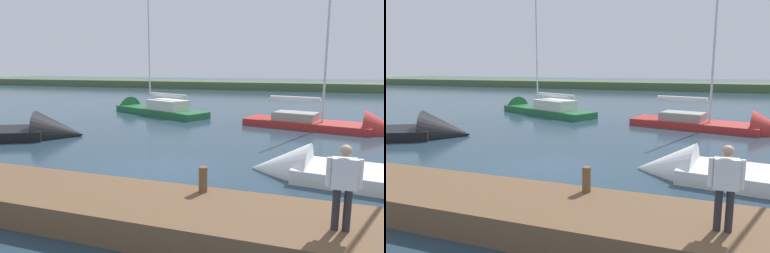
# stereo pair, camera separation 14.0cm
# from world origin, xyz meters

# --- Properties ---
(ground_plane) EXTENTS (200.00, 200.00, 0.00)m
(ground_plane) POSITION_xyz_m (0.00, 0.00, 0.00)
(ground_plane) COLOR #263D4C
(far_shoreline) EXTENTS (180.00, 8.00, 2.40)m
(far_shoreline) POSITION_xyz_m (0.00, -47.57, 0.00)
(far_shoreline) COLOR #4C603D
(far_shoreline) RESTS_ON ground_plane
(dock_pier) EXTENTS (26.86, 2.50, 0.68)m
(dock_pier) POSITION_xyz_m (0.00, 4.43, 0.34)
(dock_pier) COLOR brown
(dock_pier) RESTS_ON ground_plane
(mooring_post_near) EXTENTS (0.22, 0.22, 0.64)m
(mooring_post_near) POSITION_xyz_m (-2.69, 3.56, 1.00)
(mooring_post_near) COLOR brown
(mooring_post_near) RESTS_ON dock_pier
(sailboat_inner_slip) EXTENTS (9.60, 4.57, 10.23)m
(sailboat_inner_slip) POSITION_xyz_m (-6.86, -10.54, 0.13)
(sailboat_inner_slip) COLOR #B22823
(sailboat_inner_slip) RESTS_ON ground_plane
(sailboat_far_left) EXTENTS (10.24, 6.43, 10.97)m
(sailboat_far_left) POSITION_xyz_m (7.44, -14.05, 0.16)
(sailboat_far_left) COLOR #236638
(sailboat_far_left) RESTS_ON ground_plane
(sailboat_mid_channel) EXTENTS (10.38, 7.23, 12.60)m
(sailboat_mid_channel) POSITION_xyz_m (10.12, -2.28, 0.18)
(sailboat_mid_channel) COLOR black
(sailboat_mid_channel) RESTS_ON ground_plane
(person_on_dock) EXTENTS (0.64, 0.24, 1.67)m
(person_on_dock) POSITION_xyz_m (-5.76, 4.68, 1.64)
(person_on_dock) COLOR #28282D
(person_on_dock) RESTS_ON dock_pier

